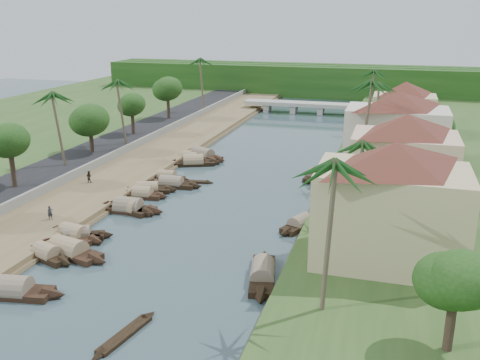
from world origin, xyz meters
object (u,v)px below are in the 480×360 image
(building_near, at_px, (391,202))
(sampan_0, at_px, (10,290))
(person_near, at_px, (50,213))
(bridge, at_px, (308,106))
(sampan_1, at_px, (47,255))

(building_near, bearing_deg, sampan_0, -156.68)
(sampan_0, height_order, person_near, person_near)
(sampan_0, bearing_deg, building_near, 14.28)
(person_near, bearing_deg, building_near, -54.61)
(bridge, xyz_separation_m, sampan_1, (-10.16, -79.61, -1.31))
(bridge, relative_size, sampan_1, 4.07)
(building_near, relative_size, sampan_0, 1.57)
(person_near, bearing_deg, sampan_1, -110.26)
(person_near, bearing_deg, sampan_0, -120.06)
(building_near, bearing_deg, bridge, 104.39)
(building_near, height_order, person_near, building_near)
(person_near, bearing_deg, bridge, 26.04)
(building_near, relative_size, sampan_1, 2.16)
(bridge, height_order, person_near, bridge)
(building_near, xyz_separation_m, sampan_0, (-27.93, -12.04, -5.96))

